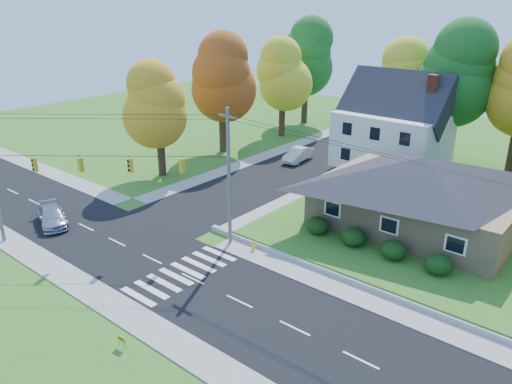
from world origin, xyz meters
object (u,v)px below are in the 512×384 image
at_px(silver_sedan, 52,216).
at_px(fire_hydrant, 253,246).
at_px(white_car, 298,155).
at_px(ranch_house, 421,191).

xyz_separation_m(silver_sedan, fire_hydrant, (15.03, 6.80, -0.35)).
bearing_deg(white_car, fire_hydrant, -68.83).
bearing_deg(ranch_house, fire_hydrant, -125.33).
bearing_deg(fire_hydrant, silver_sedan, -155.67).
bearing_deg(silver_sedan, fire_hydrant, -44.57).
xyz_separation_m(ranch_house, white_car, (-17.07, 8.43, -2.51)).
bearing_deg(fire_hydrant, ranch_house, 54.67).
bearing_deg(ranch_house, white_car, 153.71).
xyz_separation_m(ranch_house, silver_sedan, (-22.52, -17.36, -2.57)).
bearing_deg(fire_hydrant, white_car, 116.77).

